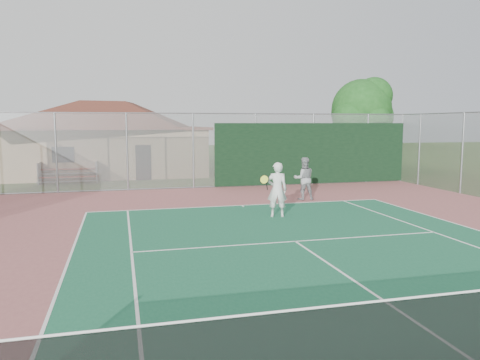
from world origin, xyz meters
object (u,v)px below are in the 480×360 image
(clubhouse, at_px, (109,131))
(bleachers, at_px, (69,171))
(player_grey_back, at_px, (304,179))
(player_white_front, at_px, (277,190))
(tree, at_px, (363,111))

(clubhouse, xyz_separation_m, bleachers, (-1.98, -3.77, -2.03))
(clubhouse, xyz_separation_m, player_grey_back, (7.63, -11.99, -1.76))
(clubhouse, height_order, player_white_front, clubhouse)
(bleachers, xyz_separation_m, player_grey_back, (9.61, -8.22, 0.27))
(bleachers, height_order, player_grey_back, player_grey_back)
(bleachers, bearing_deg, tree, -2.49)
(player_white_front, relative_size, player_grey_back, 1.05)
(clubhouse, height_order, bleachers, clubhouse)
(bleachers, bearing_deg, player_grey_back, -41.23)
(tree, bearing_deg, bleachers, 178.19)
(clubhouse, relative_size, player_grey_back, 7.04)
(player_grey_back, bearing_deg, tree, -122.93)
(bleachers, distance_m, player_grey_back, 12.65)
(clubhouse, distance_m, player_grey_back, 14.32)
(tree, distance_m, player_white_front, 14.20)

